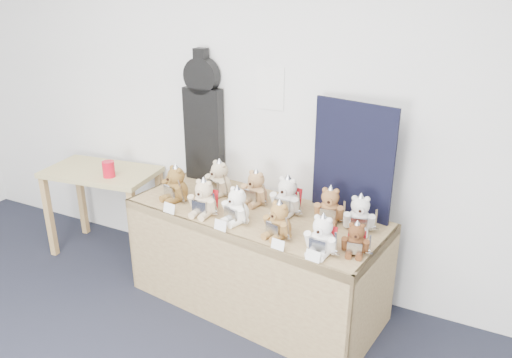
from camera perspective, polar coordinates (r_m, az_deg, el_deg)
The scene contains 21 objects.
room_shell at distance 3.52m, azimuth 1.61°, elevation 10.31°, with size 6.00×6.00×6.00m.
display_table at distance 3.39m, azimuth -0.71°, elevation -6.57°, with size 1.84×0.95×0.73m.
side_table at distance 4.29m, azimuth -17.16°, elevation -0.57°, with size 0.95×0.61×0.75m.
guitar_case at distance 3.78m, azimuth -6.03°, elevation 6.96°, with size 0.30×0.09×1.00m.
navy_board at distance 3.26m, azimuth 10.98°, elevation 2.15°, with size 0.57×0.02×0.76m, color black.
red_cup at distance 4.06m, azimuth -16.49°, elevation 1.09°, with size 0.09×0.09×0.13m, color red.
teddy_front_far_left at distance 3.54m, azimuth -9.16°, elevation -0.67°, with size 0.23×0.22×0.29m.
teddy_front_left at distance 3.30m, azimuth -5.97°, elevation -2.28°, with size 0.23×0.19×0.28m.
teddy_front_centre at distance 3.19m, azimuth -2.23°, elevation -3.18°, with size 0.22×0.20×0.27m.
teddy_front_right at distance 3.01m, azimuth 2.60°, elevation -4.85°, with size 0.21×0.20×0.26m.
teddy_front_far_right at distance 2.86m, azimuth 7.56°, elevation -6.54°, with size 0.22×0.19×0.27m.
teddy_front_end at distance 2.89m, azimuth 11.35°, elevation -6.85°, with size 0.18×0.16×0.22m.
teddy_back_left at distance 3.60m, azimuth -4.25°, elevation -0.07°, with size 0.24×0.22×0.29m.
teddy_back_centre_left at distance 3.45m, azimuth -0.05°, elevation -1.14°, with size 0.22×0.20×0.27m.
teddy_back_centre_right at distance 3.30m, azimuth 3.56°, elevation -2.11°, with size 0.24×0.21×0.30m.
teddy_back_right at distance 3.22m, azimuth 8.42°, elevation -3.13°, with size 0.22×0.19×0.27m.
teddy_back_end at distance 3.14m, azimuth 11.75°, elevation -4.08°, with size 0.23×0.20×0.27m.
entry_card_a at distance 3.38m, azimuth -9.90°, elevation -3.31°, with size 0.10×0.00×0.07m, color white.
entry_card_b at distance 3.12m, azimuth -4.09°, elevation -5.31°, with size 0.09×0.00×0.07m, color white.
entry_card_c at distance 2.90m, azimuth 2.51°, elevation -7.50°, with size 0.09×0.00×0.06m, color white.
entry_card_d at distance 2.81m, azimuth 6.53°, elevation -8.73°, with size 0.09×0.00×0.06m, color white.
Camera 1 is at (1.60, -0.63, 2.19)m, focal length 35.00 mm.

